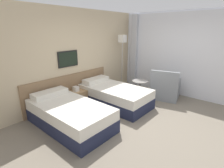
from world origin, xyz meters
The scene contains 9 objects.
ground_plane centered at (0.00, 0.00, 0.00)m, with size 16.00×16.00×0.00m, color slate.
wall_headboard centered at (-0.03, 2.19, 1.30)m, with size 10.00×0.10×2.70m.
wall_window centered at (2.41, -0.06, 1.34)m, with size 0.21×4.66×2.70m.
bed_near_door centered at (-1.25, 1.12, 0.28)m, with size 1.08×2.04×0.67m.
bed_near_window centered at (0.33, 1.12, 0.28)m, with size 1.08×2.04×0.67m.
nightstand centered at (-0.46, 1.87, 0.23)m, with size 0.51×0.42×0.59m.
floor_lamp centered at (1.55, 1.79, 1.61)m, with size 0.24×0.24×1.94m.
side_table centered at (1.40, 0.92, 0.37)m, with size 0.52×0.52×0.53m.
armchair centered at (1.77, 0.21, 0.30)m, with size 0.96×0.99×0.95m.
Camera 1 is at (-3.32, -1.95, 2.13)m, focal length 28.00 mm.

